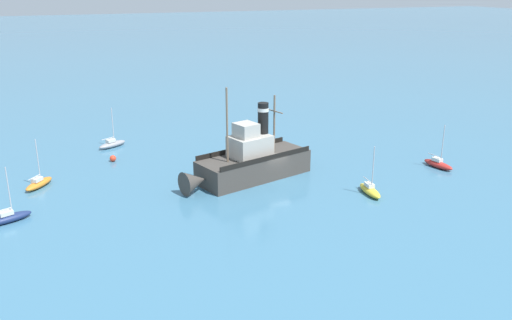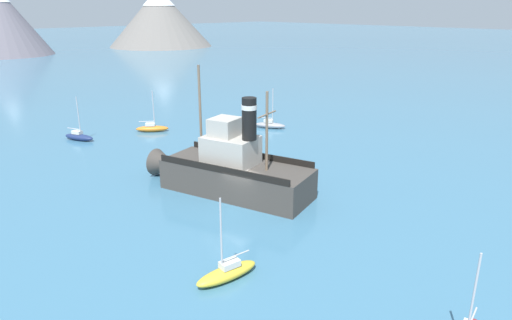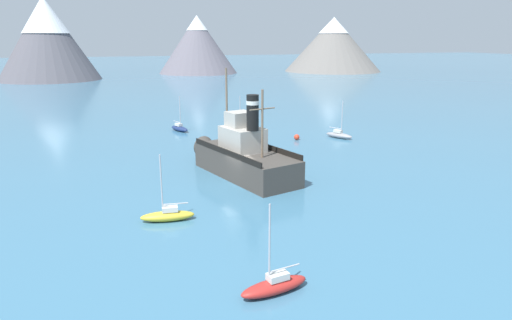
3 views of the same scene
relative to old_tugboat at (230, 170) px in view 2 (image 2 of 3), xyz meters
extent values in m
plane|color=teal|center=(-1.18, -2.62, -1.83)|extent=(600.00, 600.00, 0.00)
cone|color=slate|center=(73.46, 122.67, 8.25)|extent=(36.91, 36.91, 20.16)
cube|color=#423D38|center=(0.17, -0.59, -0.63)|extent=(7.55, 12.75, 2.40)
cone|color=#423D38|center=(-1.82, 6.33, -0.63)|extent=(2.92, 2.96, 2.35)
cube|color=#B2ADA3|center=(0.03, -0.11, 1.67)|extent=(3.99, 4.67, 2.20)
cube|color=#B2ADA3|center=(-0.11, 0.37, 3.47)|extent=(2.67, 2.53, 1.40)
cylinder|color=black|center=(0.50, -1.74, 4.37)|extent=(1.10, 1.10, 3.20)
cylinder|color=silver|center=(0.50, -1.74, 5.27)|extent=(1.16, 1.16, 0.35)
cylinder|color=#75604C|center=(-0.74, 2.58, 4.32)|extent=(0.20, 0.20, 7.50)
cylinder|color=#75604C|center=(0.92, -3.19, 3.57)|extent=(0.20, 0.20, 6.00)
cylinder|color=#75604C|center=(0.92, -3.19, 4.89)|extent=(2.53, 0.83, 0.12)
cube|color=black|center=(-1.90, -1.19, 0.82)|extent=(3.27, 10.99, 0.50)
cube|color=black|center=(2.24, 0.00, 0.82)|extent=(3.27, 10.99, 0.50)
ellipsoid|color=gold|center=(-8.34, -9.27, -1.48)|extent=(3.90, 1.54, 0.70)
cube|color=silver|center=(-8.14, -9.30, -0.95)|extent=(1.17, 0.76, 0.36)
cylinder|color=#B7B7BC|center=(-8.64, -9.24, 0.97)|extent=(0.10, 0.10, 4.20)
cylinder|color=#B7B7BC|center=(-7.74, -9.34, -0.58)|extent=(1.80, 0.29, 0.08)
ellipsoid|color=gray|center=(16.69, 11.70, -1.48)|extent=(2.84, 3.85, 0.70)
cube|color=silver|center=(16.59, 11.88, -0.95)|extent=(1.10, 1.27, 0.36)
cylinder|color=#B7B7BC|center=(16.84, 11.44, 0.97)|extent=(0.10, 0.10, 4.20)
cylinder|color=#B7B7BC|center=(16.40, 12.22, -0.58)|extent=(0.96, 1.60, 0.08)
ellipsoid|color=orange|center=(5.51, 20.36, -1.48)|extent=(3.67, 3.20, 0.70)
cube|color=silver|center=(5.36, 20.49, -0.95)|extent=(1.26, 1.18, 0.36)
cylinder|color=#B7B7BC|center=(5.75, 20.18, 0.97)|extent=(0.10, 0.10, 4.20)
cylinder|color=#B7B7BC|center=(5.04, 20.73, -0.58)|extent=(1.47, 1.17, 0.08)
ellipsoid|color=navy|center=(-2.31, 22.86, -1.48)|extent=(2.48, 3.93, 0.70)
cube|color=silver|center=(-2.39, 23.04, -0.95)|extent=(1.01, 1.26, 0.36)
cylinder|color=#B7B7BC|center=(-2.20, 22.58, 0.97)|extent=(0.10, 0.10, 4.20)
cylinder|color=#B7B7BC|center=(-2.55, 23.41, -0.58)|extent=(0.77, 1.69, 0.08)
cylinder|color=#B7B7BC|center=(-4.74, -20.66, 0.97)|extent=(0.10, 0.10, 4.20)
cylinder|color=#B7B7BC|center=(-3.86, -20.50, -0.58)|extent=(1.79, 0.39, 0.08)
sphere|color=red|center=(11.01, 12.41, -1.47)|extent=(0.72, 0.72, 0.72)
camera|label=1|loc=(-49.35, 18.95, 17.84)|focal=38.00mm
camera|label=2|loc=(-22.22, -25.82, 12.35)|focal=32.00mm
camera|label=3|loc=(-11.89, -40.08, 10.83)|focal=32.00mm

